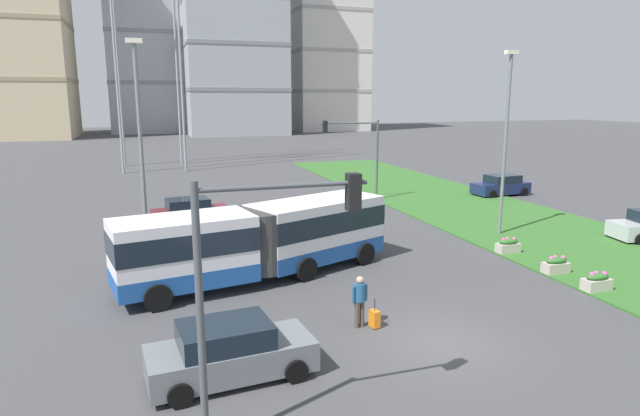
# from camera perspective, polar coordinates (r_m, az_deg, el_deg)

# --- Properties ---
(ground_plane) EXTENTS (260.00, 260.00, 0.00)m
(ground_plane) POSITION_cam_1_polar(r_m,az_deg,el_deg) (17.49, 12.81, -13.68)
(ground_plane) COLOR #424244
(grass_median) EXTENTS (10.00, 70.00, 0.08)m
(grass_median) POSITION_cam_1_polar(r_m,az_deg,el_deg) (32.15, 22.73, -2.47)
(grass_median) COLOR #336628
(grass_median) RESTS_ON ground_plane
(articulated_bus) EXTENTS (11.91, 5.78, 3.00)m
(articulated_bus) POSITION_cam_1_polar(r_m,az_deg,el_deg) (22.26, -6.39, -3.36)
(articulated_bus) COLOR white
(articulated_bus) RESTS_ON ground
(car_navy_sedan) EXTENTS (4.54, 2.32, 1.58)m
(car_navy_sedan) POSITION_cam_1_polar(r_m,az_deg,el_deg) (43.36, 18.64, 2.27)
(car_navy_sedan) COLOR #19234C
(car_navy_sedan) RESTS_ON ground
(car_grey_wagon) EXTENTS (4.54, 2.34, 1.58)m
(car_grey_wagon) POSITION_cam_1_polar(r_m,az_deg,el_deg) (15.01, -9.54, -14.82)
(car_grey_wagon) COLOR slate
(car_grey_wagon) RESTS_ON ground
(car_maroon_sedan) EXTENTS (4.59, 2.47, 1.58)m
(car_maroon_sedan) POSITION_cam_1_polar(r_m,az_deg,el_deg) (32.51, -13.61, -0.44)
(car_maroon_sedan) COLOR maroon
(car_maroon_sedan) RESTS_ON ground
(pedestrian_crossing) EXTENTS (0.57, 0.36, 1.74)m
(pedestrian_crossing) POSITION_cam_1_polar(r_m,az_deg,el_deg) (17.76, 4.22, -9.49)
(pedestrian_crossing) COLOR #4C4238
(pedestrian_crossing) RESTS_ON ground
(rolling_suitcase) EXTENTS (0.30, 0.40, 0.97)m
(rolling_suitcase) POSITION_cam_1_polar(r_m,az_deg,el_deg) (18.01, 5.79, -11.57)
(rolling_suitcase) COLOR orange
(rolling_suitcase) RESTS_ON ground
(flower_planter_0) EXTENTS (1.10, 0.56, 0.74)m
(flower_planter_0) POSITION_cam_1_polar(r_m,az_deg,el_deg) (23.54, 27.29, -6.91)
(flower_planter_0) COLOR #B7AD9E
(flower_planter_0) RESTS_ON grass_median
(flower_planter_1) EXTENTS (1.10, 0.56, 0.74)m
(flower_planter_1) POSITION_cam_1_polar(r_m,az_deg,el_deg) (25.04, 23.73, -5.52)
(flower_planter_1) COLOR #B7AD9E
(flower_planter_1) RESTS_ON grass_median
(flower_planter_2) EXTENTS (1.10, 0.56, 0.74)m
(flower_planter_2) POSITION_cam_1_polar(r_m,az_deg,el_deg) (27.38, 19.32, -3.75)
(flower_planter_2) COLOR #B7AD9E
(flower_planter_2) RESTS_ON grass_median
(traffic_light_near_left) EXTENTS (3.68, 0.28, 5.84)m
(traffic_light_near_left) POSITION_cam_1_polar(r_m,az_deg,el_deg) (11.18, -6.65, -6.06)
(traffic_light_near_left) COLOR #474C51
(traffic_light_near_left) RESTS_ON ground
(traffic_light_far_right) EXTENTS (4.35, 0.28, 5.80)m
(traffic_light_far_right) POSITION_cam_1_polar(r_m,az_deg,el_deg) (38.44, 4.10, 6.64)
(traffic_light_far_right) COLOR #474C51
(traffic_light_far_right) RESTS_ON ground
(streetlight_left) EXTENTS (0.70, 0.28, 9.86)m
(streetlight_left) POSITION_cam_1_polar(r_m,az_deg,el_deg) (25.24, -18.47, 6.49)
(streetlight_left) COLOR slate
(streetlight_left) RESTS_ON ground
(streetlight_median) EXTENTS (0.70, 0.28, 9.75)m
(streetlight_median) POSITION_cam_1_polar(r_m,az_deg,el_deg) (30.29, 19.09, 7.12)
(streetlight_median) COLOR slate
(streetlight_median) RESTS_ON ground
(apartment_tower_westcentre) EXTENTS (19.62, 17.40, 39.37)m
(apartment_tower_westcentre) POSITION_cam_1_polar(r_m,az_deg,el_deg) (123.57, -17.04, 16.94)
(apartment_tower_westcentre) COLOR #9EA3AD
(apartment_tower_westcentre) RESTS_ON ground
(apartment_tower_centre) EXTENTS (19.12, 19.15, 41.86)m
(apartment_tower_centre) POSITION_cam_1_polar(r_m,az_deg,el_deg) (113.29, -9.34, 18.44)
(apartment_tower_centre) COLOR #9EA3AD
(apartment_tower_centre) RESTS_ON ground
(apartment_tower_eastcentre) EXTENTS (15.62, 16.60, 41.47)m
(apartment_tower_eastcentre) POSITION_cam_1_polar(r_m,az_deg,el_deg) (124.31, 0.61, 17.88)
(apartment_tower_eastcentre) COLOR silver
(apartment_tower_eastcentre) RESTS_ON ground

